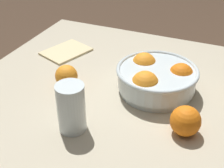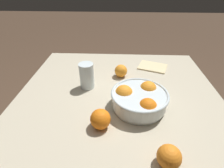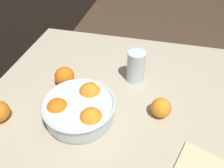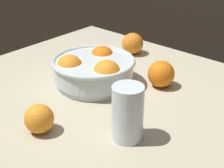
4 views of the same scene
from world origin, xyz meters
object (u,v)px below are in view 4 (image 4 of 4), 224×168
orange_loose_aside (133,44)px  juice_glass (128,115)px  fruit_bowl (93,70)px  orange_loose_front (39,119)px  orange_loose_near_bowl (161,74)px

orange_loose_aside → juice_glass: bearing=-52.6°
fruit_bowl → juice_glass: bearing=-30.7°
juice_glass → orange_loose_front: 0.21m
juice_glass → orange_loose_aside: 0.54m
fruit_bowl → juice_glass: juice_glass is taller
juice_glass → orange_loose_aside: bearing=127.4°
fruit_bowl → juice_glass: (0.26, -0.15, 0.01)m
orange_loose_aside → fruit_bowl: bearing=-75.7°
orange_loose_front → orange_loose_aside: bearing=105.5°
juice_glass → orange_loose_front: (-0.17, -0.12, -0.03)m
orange_loose_front → orange_loose_aside: 0.56m
fruit_bowl → orange_loose_near_bowl: (0.16, 0.12, -0.01)m
orange_loose_aside → orange_loose_near_bowl: bearing=-33.3°
orange_loose_front → juice_glass: bearing=34.2°
juice_glass → orange_loose_aside: size_ratio=1.76×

